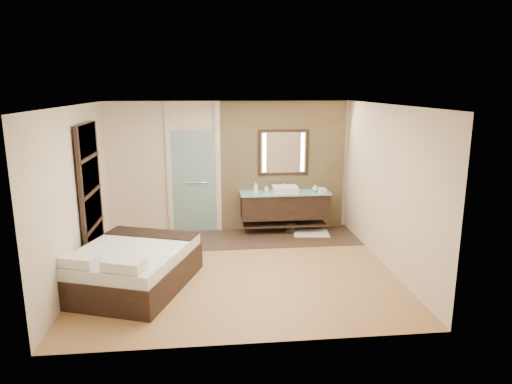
{
  "coord_description": "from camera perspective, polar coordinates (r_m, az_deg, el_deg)",
  "views": [
    {
      "loc": [
        -0.46,
        -7.1,
        2.97
      ],
      "look_at": [
        0.36,
        0.6,
        1.19
      ],
      "focal_mm": 32.0,
      "sensor_mm": 36.0,
      "label": 1
    }
  ],
  "objects": [
    {
      "name": "soap_bottle_c",
      "position": [
        9.48,
        7.36,
        0.49
      ],
      "size": [
        0.14,
        0.14,
        0.15
      ],
      "primitive_type": "imported",
      "rotation": [
        0.0,
        0.0,
        -0.28
      ],
      "color": "silver",
      "rests_on": "vanity"
    },
    {
      "name": "waste_bin",
      "position": [
        9.53,
        4.32,
        -4.49
      ],
      "size": [
        0.24,
        0.24,
        0.23
      ],
      "primitive_type": "cylinder",
      "rotation": [
        0.0,
        0.0,
        -0.36
      ],
      "color": "black",
      "rests_on": "floor"
    },
    {
      "name": "tissue_box",
      "position": [
        9.37,
        8.27,
        0.17
      ],
      "size": [
        0.15,
        0.15,
        0.1
      ],
      "primitive_type": "cube",
      "rotation": [
        0.0,
        0.0,
        0.35
      ],
      "color": "silver",
      "rests_on": "vanity"
    },
    {
      "name": "mirror_unit",
      "position": [
        9.48,
        3.44,
        4.95
      ],
      "size": [
        1.06,
        0.04,
        0.96
      ],
      "color": "black",
      "rests_on": "stone_wall"
    },
    {
      "name": "soap_bottle_b",
      "position": [
        9.29,
        1.31,
        0.39
      ],
      "size": [
        0.08,
        0.08,
        0.16
      ],
      "primitive_type": "imported",
      "rotation": [
        0.0,
        0.0,
        0.17
      ],
      "color": "#B2B2B2",
      "rests_on": "vanity"
    },
    {
      "name": "soap_bottle_a",
      "position": [
        9.22,
        -0.03,
        0.52
      ],
      "size": [
        0.11,
        0.11,
        0.23
      ],
      "primitive_type": "imported",
      "rotation": [
        0.0,
        0.0,
        0.33
      ],
      "color": "white",
      "rests_on": "vanity"
    },
    {
      "name": "shoji_partition",
      "position": [
        8.14,
        -19.92,
        -0.3
      ],
      "size": [
        0.06,
        1.2,
        2.4
      ],
      "color": "black",
      "rests_on": "floor"
    },
    {
      "name": "bath_mat",
      "position": [
        9.54,
        6.9,
        -5.14
      ],
      "size": [
        0.77,
        0.58,
        0.02
      ],
      "primitive_type": "cube",
      "rotation": [
        0.0,
        0.0,
        -0.11
      ],
      "color": "white",
      "rests_on": "floor"
    },
    {
      "name": "stone_wall",
      "position": [
        9.58,
        3.37,
        3.22
      ],
      "size": [
        2.6,
        0.08,
        2.7
      ],
      "primitive_type": "cube",
      "color": "tan",
      "rests_on": "floor"
    },
    {
      "name": "tile_strip",
      "position": [
        9.25,
        0.8,
        -5.7
      ],
      "size": [
        3.8,
        1.3,
        0.01
      ],
      "primitive_type": "cube",
      "color": "#39271F",
      "rests_on": "floor"
    },
    {
      "name": "floor",
      "position": [
        7.71,
        -2.25,
        -9.69
      ],
      "size": [
        5.0,
        5.0,
        0.0
      ],
      "primitive_type": "plane",
      "color": "#A67545",
      "rests_on": "ground"
    },
    {
      "name": "cup",
      "position": [
        9.55,
        7.47,
        0.43
      ],
      "size": [
        0.14,
        0.14,
        0.1
      ],
      "primitive_type": "imported",
      "rotation": [
        0.0,
        0.0,
        -0.19
      ],
      "color": "silver",
      "rests_on": "vanity"
    },
    {
      "name": "frosted_door",
      "position": [
        9.49,
        -7.74,
        1.76
      ],
      "size": [
        1.1,
        0.12,
        2.7
      ],
      "color": "#B9EAEA",
      "rests_on": "floor"
    },
    {
      "name": "bed",
      "position": [
        7.25,
        -15.33,
        -9.03
      ],
      "size": [
        2.12,
        2.36,
        0.75
      ],
      "rotation": [
        0.0,
        0.0,
        -0.34
      ],
      "color": "black",
      "rests_on": "floor"
    },
    {
      "name": "vanity",
      "position": [
        9.46,
        3.59,
        -1.68
      ],
      "size": [
        1.85,
        0.55,
        0.88
      ],
      "color": "black",
      "rests_on": "stone_wall"
    }
  ]
}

